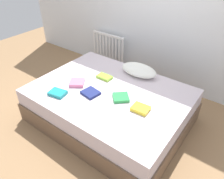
{
  "coord_description": "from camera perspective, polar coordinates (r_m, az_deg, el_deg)",
  "views": [
    {
      "loc": [
        1.39,
        -1.81,
        2.09
      ],
      "look_at": [
        0.0,
        0.05,
        0.48
      ],
      "focal_mm": 34.48,
      "sensor_mm": 36.0,
      "label": 1
    }
  ],
  "objects": [
    {
      "name": "ground_plane",
      "position": [
        3.09,
        -0.56,
        -7.76
      ],
      "size": [
        8.0,
        8.0,
        0.0
      ],
      "primitive_type": "plane",
      "color": "#93704C"
    },
    {
      "name": "bed",
      "position": [
        2.93,
        -0.59,
        -4.2
      ],
      "size": [
        2.0,
        1.5,
        0.5
      ],
      "color": "brown",
      "rests_on": "ground"
    },
    {
      "name": "radiator",
      "position": [
        4.16,
        -1.03,
        10.9
      ],
      "size": [
        0.7,
        0.04,
        0.55
      ],
      "color": "white",
      "rests_on": "ground"
    },
    {
      "name": "pillow",
      "position": [
        3.08,
        7.18,
        5.14
      ],
      "size": [
        0.53,
        0.3,
        0.16
      ],
      "primitive_type": "ellipsoid",
      "color": "white",
      "rests_on": "bed"
    },
    {
      "name": "textbook_lime",
      "position": [
        3.01,
        -2.02,
        3.33
      ],
      "size": [
        0.21,
        0.13,
        0.04
      ],
      "primitive_type": "cube",
      "rotation": [
        0.0,
        0.0,
        -0.0
      ],
      "color": "#8CC638",
      "rests_on": "bed"
    },
    {
      "name": "textbook_yellow",
      "position": [
        2.46,
        7.59,
        -5.05
      ],
      "size": [
        0.2,
        0.17,
        0.05
      ],
      "primitive_type": "cube",
      "rotation": [
        0.0,
        0.0,
        0.06
      ],
      "color": "yellow",
      "rests_on": "bed"
    },
    {
      "name": "textbook_navy",
      "position": [
        2.71,
        -5.71,
        -0.87
      ],
      "size": [
        0.23,
        0.21,
        0.03
      ],
      "primitive_type": "cube",
      "rotation": [
        0.0,
        0.0,
        -0.16
      ],
      "color": "navy",
      "rests_on": "bed"
    },
    {
      "name": "textbook_pink",
      "position": [
        2.92,
        -9.24,
        1.81
      ],
      "size": [
        0.26,
        0.26,
        0.05
      ],
      "primitive_type": "cube",
      "rotation": [
        0.0,
        0.0,
        0.6
      ],
      "color": "pink",
      "rests_on": "bed"
    },
    {
      "name": "textbook_green",
      "position": [
        2.62,
        2.35,
        -2.12
      ],
      "size": [
        0.26,
        0.26,
        0.04
      ],
      "primitive_type": "cube",
      "rotation": [
        0.0,
        0.0,
        -0.81
      ],
      "color": "green",
      "rests_on": "bed"
    },
    {
      "name": "textbook_teal",
      "position": [
        2.77,
        -14.23,
        -0.9
      ],
      "size": [
        0.23,
        0.19,
        0.04
      ],
      "primitive_type": "cube",
      "rotation": [
        0.0,
        0.0,
        0.19
      ],
      "color": "teal",
      "rests_on": "bed"
    }
  ]
}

